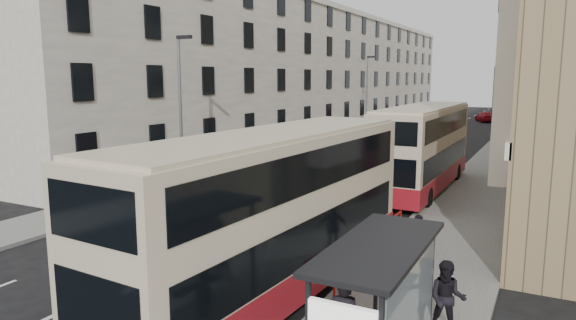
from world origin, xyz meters
The scene contains 19 objects.
ground centered at (0.00, 0.00, 0.00)m, with size 200.00×200.00×0.00m, color black.
pavement_right centered at (8.00, 30.00, 0.07)m, with size 4.00×120.00×0.15m, color slate.
pavement_left centered at (-7.50, 30.00, 0.07)m, with size 3.00×120.00×0.15m, color slate.
kerb_right centered at (6.00, 30.00, 0.07)m, with size 0.25×120.00×0.15m, color gray.
kerb_left centered at (-6.00, 30.00, 0.07)m, with size 0.25×120.00×0.15m, color gray.
road_markings centered at (0.00, 45.00, 0.01)m, with size 10.00×110.00×0.01m, color silver, non-canonical shape.
terrace_left centered at (-13.43, 45.50, 6.52)m, with size 9.18×79.00×13.25m.
bus_shelter centered at (8.34, -0.39, 2.14)m, with size 1.65×4.25×2.70m.
guard_railing centered at (6.25, 5.75, 0.86)m, with size 0.06×6.56×1.01m.
street_lamp_near centered at (-6.35, 12.00, 4.64)m, with size 0.93×0.18×8.00m.
street_lamp_far centered at (-6.35, 42.00, 4.64)m, with size 0.93×0.18×8.00m.
double_decker_front centered at (4.47, 2.45, 2.35)m, with size 3.41×11.74×4.62m.
double_decker_rear centered at (5.00, 17.78, 2.31)m, with size 2.74×11.42×4.54m.
pedestrian_mid centered at (9.16, 2.20, 1.04)m, with size 0.86×0.67×1.77m, color black.
pedestrian_far centered at (7.54, 6.21, 0.99)m, with size 0.99×0.41×1.69m, color black.
white_van centered at (-5.20, 44.77, 0.83)m, with size 2.75×5.96×1.66m, color silver.
car_silver centered at (-3.73, 53.77, 0.69)m, with size 1.63×4.05×1.38m, color #A3A5AA.
car_dark centered at (-5.20, 63.65, 0.65)m, with size 1.38×3.96×1.31m, color black.
car_red centered at (2.81, 64.72, 0.68)m, with size 1.91×4.69×1.36m, color #A70B18.
Camera 1 is at (11.03, -9.33, 6.07)m, focal length 32.00 mm.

